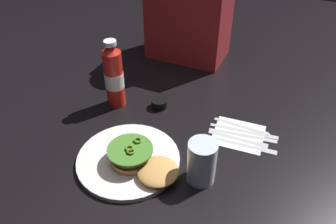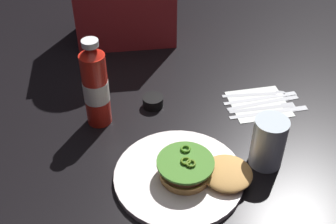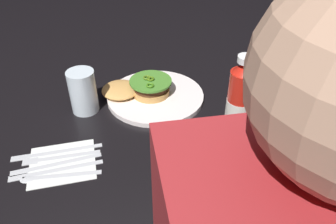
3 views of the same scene
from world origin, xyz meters
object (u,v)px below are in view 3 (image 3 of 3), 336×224
(napkin, at_px, (63,163))
(fork_utensil, at_px, (54,157))
(spoon_utensil, at_px, (49,176))
(dinner_plate, at_px, (155,96))
(butter_knife, at_px, (51,164))
(ketchup_bottle, at_px, (239,105))
(condiment_cup, at_px, (183,153))
(steak_knife, at_px, (51,152))
(burger_sandwich, at_px, (139,88))
(water_glass, at_px, (83,92))
(table_knife, at_px, (50,170))

(napkin, distance_m, fork_utensil, 0.03)
(spoon_utensil, bearing_deg, dinner_plate, -135.63)
(fork_utensil, distance_m, butter_knife, 0.02)
(fork_utensil, height_order, spoon_utensil, same)
(ketchup_bottle, relative_size, condiment_cup, 4.29)
(steak_knife, bearing_deg, napkin, 126.84)
(burger_sandwich, relative_size, fork_utensil, 1.14)
(burger_sandwich, height_order, water_glass, water_glass)
(ketchup_bottle, relative_size, fork_utensil, 1.30)
(burger_sandwich, relative_size, condiment_cup, 3.76)
(butter_knife, relative_size, table_knife, 0.98)
(water_glass, distance_m, steak_knife, 0.20)
(ketchup_bottle, xyz_separation_m, fork_utensil, (0.45, -0.01, -0.11))
(dinner_plate, relative_size, ketchup_bottle, 1.22)
(table_knife, bearing_deg, condiment_cup, 178.58)
(ketchup_bottle, relative_size, table_knife, 1.12)
(condiment_cup, xyz_separation_m, table_knife, (0.31, -0.01, -0.01))
(steak_knife, xyz_separation_m, spoon_utensil, (-0.00, 0.08, 0.00))
(spoon_utensil, bearing_deg, ketchup_bottle, -173.48)
(table_knife, bearing_deg, water_glass, -107.73)
(napkin, bearing_deg, burger_sandwich, -130.14)
(napkin, bearing_deg, table_knife, 42.97)
(butter_knife, distance_m, table_knife, 0.02)
(ketchup_bottle, height_order, napkin, ketchup_bottle)
(ketchup_bottle, bearing_deg, dinner_plate, -52.40)
(napkin, height_order, spoon_utensil, spoon_utensil)
(ketchup_bottle, bearing_deg, fork_utensil, -1.04)
(steak_knife, relative_size, table_knife, 1.03)
(dinner_plate, relative_size, napkin, 1.91)
(condiment_cup, bearing_deg, burger_sandwich, -74.78)
(condiment_cup, height_order, fork_utensil, condiment_cup)
(ketchup_bottle, height_order, butter_knife, ketchup_bottle)
(burger_sandwich, bearing_deg, steak_knife, 41.14)
(condiment_cup, distance_m, steak_knife, 0.32)
(condiment_cup, relative_size, fork_utensil, 0.30)
(condiment_cup, distance_m, napkin, 0.29)
(condiment_cup, relative_size, napkin, 0.36)
(burger_sandwich, bearing_deg, fork_utensil, 44.89)
(water_glass, bearing_deg, steak_knife, 65.13)
(burger_sandwich, distance_m, condiment_cup, 0.29)
(dinner_plate, xyz_separation_m, fork_utensil, (0.28, 0.22, -0.00))
(dinner_plate, bearing_deg, water_glass, 6.81)
(condiment_cup, bearing_deg, steak_knife, -12.63)
(butter_knife, xyz_separation_m, table_knife, (-0.00, 0.02, 0.00))
(fork_utensil, bearing_deg, table_knife, 83.18)
(napkin, relative_size, butter_knife, 0.73)
(dinner_plate, distance_m, table_knife, 0.38)
(fork_utensil, distance_m, spoon_utensil, 0.06)
(burger_sandwich, height_order, spoon_utensil, burger_sandwich)
(butter_knife, bearing_deg, condiment_cup, 175.01)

